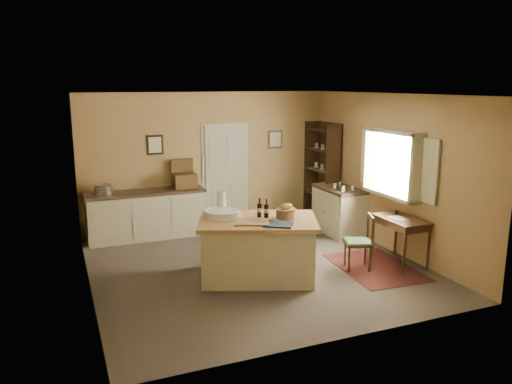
% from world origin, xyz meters
% --- Properties ---
extents(ground, '(5.00, 5.00, 0.00)m').
position_xyz_m(ground, '(0.00, 0.00, 0.00)').
color(ground, brown).
rests_on(ground, ground).
extents(wall_back, '(5.00, 0.10, 2.70)m').
position_xyz_m(wall_back, '(0.00, 2.50, 1.35)').
color(wall_back, '#997747').
rests_on(wall_back, ground).
extents(wall_front, '(5.00, 0.10, 2.70)m').
position_xyz_m(wall_front, '(0.00, -2.50, 1.35)').
color(wall_front, '#997747').
rests_on(wall_front, ground).
extents(wall_left, '(0.10, 5.00, 2.70)m').
position_xyz_m(wall_left, '(-2.50, 0.00, 1.35)').
color(wall_left, '#997747').
rests_on(wall_left, ground).
extents(wall_right, '(0.10, 5.00, 2.70)m').
position_xyz_m(wall_right, '(2.50, 0.00, 1.35)').
color(wall_right, '#997747').
rests_on(wall_right, ground).
extents(ceiling, '(5.00, 5.00, 0.00)m').
position_xyz_m(ceiling, '(0.00, 0.00, 2.70)').
color(ceiling, silver).
rests_on(ceiling, wall_back).
extents(door, '(0.97, 0.06, 2.11)m').
position_xyz_m(door, '(0.35, 2.47, 1.05)').
color(door, '#A2A58E').
rests_on(door, ground).
extents(framed_prints, '(2.82, 0.02, 0.38)m').
position_xyz_m(framed_prints, '(0.20, 2.48, 1.72)').
color(framed_prints, black).
rests_on(framed_prints, ground).
extents(window, '(0.25, 1.99, 1.12)m').
position_xyz_m(window, '(2.42, -0.20, 1.55)').
color(window, beige).
rests_on(window, ground).
extents(work_island, '(2.01, 1.67, 1.20)m').
position_xyz_m(work_island, '(-0.14, -0.42, 0.48)').
color(work_island, beige).
rests_on(work_island, ground).
extents(sideboard, '(2.19, 0.62, 1.18)m').
position_xyz_m(sideboard, '(-1.31, 2.20, 0.48)').
color(sideboard, beige).
rests_on(sideboard, ground).
extents(rug, '(1.21, 1.68, 0.01)m').
position_xyz_m(rug, '(1.75, -0.75, 0.00)').
color(rug, '#501E1A').
rests_on(rug, ground).
extents(writing_desk, '(0.54, 0.89, 0.82)m').
position_xyz_m(writing_desk, '(2.20, -0.75, 0.67)').
color(writing_desk, '#381F12').
rests_on(writing_desk, ground).
extents(desk_chair, '(0.52, 0.52, 0.86)m').
position_xyz_m(desk_chair, '(1.45, -0.68, 0.43)').
color(desk_chair, black).
rests_on(desk_chair, ground).
extents(right_cabinet, '(0.63, 1.13, 0.99)m').
position_xyz_m(right_cabinet, '(2.20, 1.11, 0.46)').
color(right_cabinet, beige).
rests_on(right_cabinet, ground).
extents(shelving_unit, '(0.35, 0.94, 2.08)m').
position_xyz_m(shelving_unit, '(2.35, 2.00, 1.04)').
color(shelving_unit, black).
rests_on(shelving_unit, ground).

